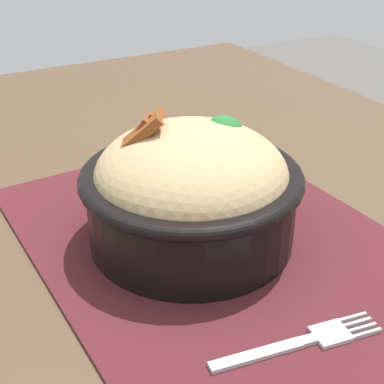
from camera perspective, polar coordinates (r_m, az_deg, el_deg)
table at (r=0.55m, az=-0.56°, el=-10.66°), size 1.24×0.89×0.75m
placemat at (r=0.50m, az=3.38°, el=-6.10°), size 0.46×0.33×0.00m
bowl at (r=0.49m, az=0.01°, el=0.34°), size 0.24×0.24×0.12m
fork at (r=0.42m, az=11.53°, el=-14.96°), size 0.03×0.13×0.00m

